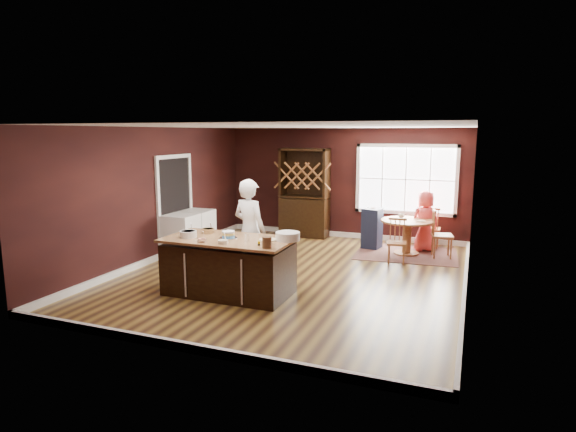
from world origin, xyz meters
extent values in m
plane|color=brown|center=(0.00, 0.00, 0.00)|extent=(7.00, 7.00, 0.00)
plane|color=white|center=(0.00, 0.00, 2.70)|extent=(7.00, 7.00, 0.00)
plane|color=black|center=(0.00, 3.50, 1.35)|extent=(6.00, 0.00, 6.00)
plane|color=black|center=(0.00, -3.50, 1.35)|extent=(6.00, 0.00, 6.00)
plane|color=black|center=(-3.00, 0.00, 1.35)|extent=(0.00, 7.00, 7.00)
plane|color=black|center=(3.00, 0.00, 1.35)|extent=(0.00, 7.00, 7.00)
cube|color=black|center=(-0.61, -1.40, 0.41)|extent=(1.98, 1.00, 0.83)
cube|color=tan|center=(-0.61, -1.40, 0.90)|extent=(2.06, 1.08, 0.04)
cylinder|color=olive|center=(1.73, 2.27, 0.02)|extent=(0.52, 0.52, 0.04)
cylinder|color=olive|center=(1.73, 2.27, 0.35)|extent=(0.19, 0.19, 0.67)
cylinder|color=olive|center=(1.73, 2.27, 0.73)|extent=(1.12, 1.12, 0.04)
imported|color=white|center=(-0.58, -0.68, 0.91)|extent=(0.75, 0.60, 1.81)
cylinder|color=silver|center=(-1.25, -1.56, 0.97)|extent=(0.27, 0.27, 0.11)
cylinder|color=#AC8551|center=(-1.12, -1.16, 0.96)|extent=(0.21, 0.21, 0.08)
cylinder|color=silver|center=(-0.87, -1.77, 0.95)|extent=(0.15, 0.15, 0.05)
cylinder|color=beige|center=(-0.51, -1.76, 0.95)|extent=(0.15, 0.15, 0.06)
cylinder|color=white|center=(-0.22, -1.51, 0.99)|extent=(0.07, 0.07, 0.14)
cylinder|color=beige|center=(0.04, -1.30, 0.93)|extent=(0.28, 0.28, 0.02)
cylinder|color=silver|center=(0.33, -1.19, 0.99)|extent=(0.38, 0.38, 0.13)
cylinder|color=brown|center=(0.23, -1.77, 1.00)|extent=(0.14, 0.14, 0.17)
cube|color=brown|center=(1.73, 2.27, 0.01)|extent=(2.21, 1.77, 0.01)
imported|color=#E34648|center=(2.05, 2.71, 0.67)|extent=(0.78, 0.72, 1.34)
cylinder|color=beige|center=(2.01, 2.21, 0.76)|extent=(0.20, 0.20, 0.02)
imported|color=silver|center=(1.57, 2.43, 0.80)|extent=(0.14, 0.14, 0.10)
cube|color=black|center=(-0.94, 3.22, 1.10)|extent=(1.20, 0.50, 2.21)
cube|color=silver|center=(-2.64, 0.28, 0.45)|extent=(0.63, 0.61, 0.91)
cube|color=silver|center=(-2.64, 0.92, 0.45)|extent=(0.63, 0.61, 0.91)
camera|label=1|loc=(3.01, -8.06, 2.59)|focal=30.00mm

